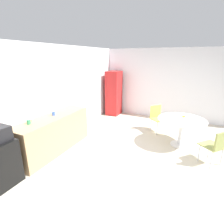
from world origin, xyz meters
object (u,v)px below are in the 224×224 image
object	(u,v)px
chair_yellow	(157,116)
mug_white	(29,122)
locker_cabinet	(114,93)
round_table	(181,124)
fruit_bowl	(184,118)
mug_green	(54,114)
chair_olive	(217,144)

from	to	relation	value
chair_yellow	mug_white	world-z (taller)	mug_white
locker_cabinet	mug_white	bearing A→B (deg)	177.24
round_table	fruit_bowl	xyz separation A→B (m)	(-0.03, -0.05, 0.16)
chair_yellow	mug_green	xyz separation A→B (m)	(-2.23, 2.11, 0.43)
round_table	mug_white	distance (m)	3.70
mug_white	mug_green	world-z (taller)	same
chair_olive	mug_green	xyz separation A→B (m)	(-0.87, 3.65, 0.43)
locker_cabinet	mug_white	xyz separation A→B (m)	(-3.93, 0.19, 0.07)
mug_green	chair_olive	bearing A→B (deg)	-76.58
fruit_bowl	mug_white	xyz separation A→B (m)	(-2.20, 2.98, 0.17)
round_table	chair_yellow	world-z (taller)	chair_yellow
chair_olive	mug_white	bearing A→B (deg)	112.78
round_table	chair_olive	size ratio (longest dim) A/B	1.47
locker_cabinet	chair_olive	xyz separation A→B (m)	(-2.38, -3.51, -0.35)
locker_cabinet	fruit_bowl	world-z (taller)	locker_cabinet
locker_cabinet	round_table	world-z (taller)	locker_cabinet
mug_white	chair_olive	bearing A→B (deg)	-67.22
chair_yellow	mug_green	world-z (taller)	mug_green
fruit_bowl	mug_green	xyz separation A→B (m)	(-1.52, 2.92, 0.17)
round_table	chair_olive	bearing A→B (deg)	-131.40
chair_olive	mug_white	world-z (taller)	mug_white
mug_white	mug_green	distance (m)	0.69
round_table	mug_green	world-z (taller)	mug_green
locker_cabinet	round_table	size ratio (longest dim) A/B	1.44
chair_yellow	mug_white	distance (m)	3.66
round_table	chair_yellow	distance (m)	1.03
fruit_bowl	mug_green	world-z (taller)	mug_green
round_table	mug_green	distance (m)	3.28
chair_yellow	round_table	bearing A→B (deg)	-131.72
chair_olive	fruit_bowl	distance (m)	1.00
round_table	chair_yellow	bearing A→B (deg)	48.28
chair_yellow	locker_cabinet	bearing A→B (deg)	62.86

